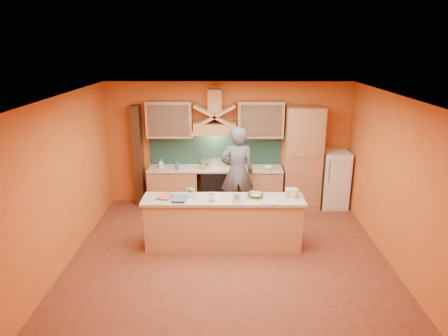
{
  "coord_description": "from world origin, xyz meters",
  "views": [
    {
      "loc": [
        -0.04,
        -6.34,
        3.61
      ],
      "look_at": [
        -0.09,
        0.9,
        1.32
      ],
      "focal_mm": 32.0,
      "sensor_mm": 36.0,
      "label": 1
    }
  ],
  "objects_px": {
    "fridge": "(334,179)",
    "person": "(237,172)",
    "mixing_bowl": "(255,195)",
    "kitchen_scale": "(237,199)",
    "stove": "(215,187)"
  },
  "relations": [
    {
      "from": "kitchen_scale",
      "to": "fridge",
      "type": "bearing_deg",
      "value": 36.21
    },
    {
      "from": "stove",
      "to": "mixing_bowl",
      "type": "bearing_deg",
      "value": -66.95
    },
    {
      "from": "kitchen_scale",
      "to": "mixing_bowl",
      "type": "height_order",
      "value": "kitchen_scale"
    },
    {
      "from": "mixing_bowl",
      "to": "kitchen_scale",
      "type": "bearing_deg",
      "value": -146.08
    },
    {
      "from": "fridge",
      "to": "person",
      "type": "relative_size",
      "value": 0.66
    },
    {
      "from": "person",
      "to": "mixing_bowl",
      "type": "bearing_deg",
      "value": 97.19
    },
    {
      "from": "fridge",
      "to": "person",
      "type": "distance_m",
      "value": 2.3
    },
    {
      "from": "fridge",
      "to": "mixing_bowl",
      "type": "xyz_separation_m",
      "value": [
        -1.92,
        -1.83,
        0.33
      ]
    },
    {
      "from": "person",
      "to": "stove",
      "type": "bearing_deg",
      "value": -53.25
    },
    {
      "from": "kitchen_scale",
      "to": "stove",
      "type": "bearing_deg",
      "value": 95.8
    },
    {
      "from": "stove",
      "to": "person",
      "type": "xyz_separation_m",
      "value": [
        0.48,
        -0.53,
        0.54
      ]
    },
    {
      "from": "fridge",
      "to": "person",
      "type": "xyz_separation_m",
      "value": [
        -2.22,
        -0.53,
        0.34
      ]
    },
    {
      "from": "fridge",
      "to": "kitchen_scale",
      "type": "distance_m",
      "value": 3.08
    },
    {
      "from": "stove",
      "to": "kitchen_scale",
      "type": "xyz_separation_m",
      "value": [
        0.44,
        -2.06,
        0.55
      ]
    },
    {
      "from": "mixing_bowl",
      "to": "fridge",
      "type": "bearing_deg",
      "value": 43.65
    }
  ]
}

